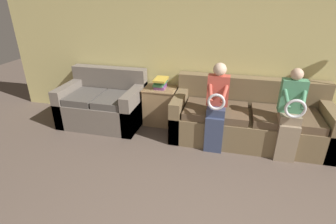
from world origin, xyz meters
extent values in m
cube|color=#DBCC7F|center=(0.00, 3.29, 1.27)|extent=(7.99, 0.06, 2.55)
cube|color=brown|center=(0.29, 2.78, 0.21)|extent=(2.27, 0.91, 0.42)
cube|color=brown|center=(0.29, 3.13, 0.65)|extent=(2.27, 0.20, 0.47)
cube|color=brown|center=(-0.77, 2.78, 0.32)|extent=(0.16, 0.91, 0.65)
cube|color=brown|center=(1.34, 2.78, 0.32)|extent=(0.16, 0.91, 0.65)
cube|color=brown|center=(-0.20, 2.68, 0.47)|extent=(0.91, 0.67, 0.11)
cube|color=brown|center=(0.77, 2.68, 0.47)|extent=(0.91, 0.67, 0.11)
cube|color=#70665B|center=(-2.10, 2.78, 0.22)|extent=(1.33, 0.90, 0.43)
cube|color=#70665B|center=(-2.10, 3.13, 0.66)|extent=(1.33, 0.20, 0.46)
cube|color=#70665B|center=(-2.69, 2.78, 0.33)|extent=(0.16, 0.90, 0.66)
cube|color=#70665B|center=(-1.52, 2.78, 0.33)|extent=(0.16, 0.90, 0.66)
cube|color=#514C47|center=(-2.35, 2.68, 0.49)|extent=(0.47, 0.66, 0.11)
cube|color=#514C47|center=(-1.85, 2.68, 0.49)|extent=(0.47, 0.66, 0.11)
cube|color=#384260|center=(-0.19, 2.32, 0.26)|extent=(0.25, 0.10, 0.53)
cube|color=#384260|center=(-0.19, 2.46, 0.58)|extent=(0.25, 0.28, 0.11)
cube|color=#C64C3D|center=(-0.19, 2.53, 0.85)|extent=(0.29, 0.14, 0.43)
sphere|color=beige|center=(-0.19, 2.53, 1.14)|extent=(0.18, 0.18, 0.18)
torus|color=silver|center=(-0.19, 2.26, 0.78)|extent=(0.23, 0.04, 0.23)
cylinder|color=#C64C3D|center=(-0.28, 2.39, 0.88)|extent=(0.11, 0.31, 0.23)
cylinder|color=#C64C3D|center=(-0.09, 2.39, 0.88)|extent=(0.11, 0.31, 0.23)
cube|color=gray|center=(0.76, 2.32, 0.26)|extent=(0.26, 0.10, 0.53)
cube|color=gray|center=(0.76, 2.46, 0.58)|extent=(0.26, 0.28, 0.11)
cube|color=#4C8E66|center=(0.76, 2.53, 0.86)|extent=(0.31, 0.14, 0.44)
sphere|color=#DBB293|center=(0.76, 2.53, 1.14)|extent=(0.15, 0.15, 0.15)
torus|color=silver|center=(0.76, 2.26, 0.79)|extent=(0.25, 0.04, 0.25)
cylinder|color=#4C8E66|center=(0.66, 2.39, 0.89)|extent=(0.11, 0.31, 0.24)
cylinder|color=#4C8E66|center=(0.86, 2.39, 0.89)|extent=(0.11, 0.31, 0.24)
cube|color=#9E7A51|center=(-1.15, 3.01, 0.32)|extent=(0.51, 0.43, 0.63)
cube|color=tan|center=(-1.15, 3.01, 0.62)|extent=(0.53, 0.45, 0.02)
cube|color=#7A4284|center=(-1.15, 3.01, 0.66)|extent=(0.17, 0.23, 0.05)
cube|color=#3D8451|center=(-1.16, 3.01, 0.70)|extent=(0.16, 0.26, 0.04)
cube|color=#3D8451|center=(-1.14, 3.03, 0.75)|extent=(0.18, 0.23, 0.05)
cube|color=gold|center=(-1.13, 3.00, 0.79)|extent=(0.20, 0.31, 0.03)
camera|label=1|loc=(-0.05, -0.92, 2.10)|focal=28.00mm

